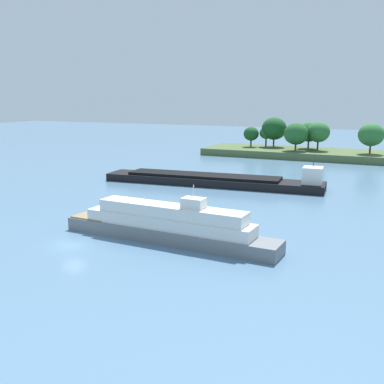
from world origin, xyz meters
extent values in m
plane|color=slate|center=(0.00, 0.00, 0.00)|extent=(400.00, 400.00, 0.00)
cube|color=#4C6038|center=(6.32, 84.85, 0.93)|extent=(51.63, 17.37, 1.86)
cylinder|color=#513823|center=(-8.24, 86.00, 2.84)|extent=(0.44, 0.44, 1.96)
ellipsoid|color=#194C23|center=(-8.24, 86.00, 5.53)|extent=(4.28, 4.28, 3.85)
cylinder|color=#513823|center=(-4.49, 88.12, 3.06)|extent=(0.44, 0.44, 2.40)
ellipsoid|color=#2D6B33|center=(-4.49, 88.12, 5.77)|extent=(3.78, 3.78, 3.40)
cylinder|color=#513823|center=(-2.38, 88.58, 3.04)|extent=(0.44, 0.44, 2.36)
ellipsoid|color=#194C23|center=(-2.38, 88.58, 7.00)|extent=(6.95, 6.95, 6.25)
cylinder|color=#513823|center=(5.42, 81.46, 2.83)|extent=(0.44, 0.44, 1.95)
ellipsoid|color=#235B28|center=(5.42, 81.46, 6.32)|extent=(6.30, 6.30, 5.67)
cylinder|color=#513823|center=(7.36, 88.48, 2.94)|extent=(0.44, 0.44, 2.16)
ellipsoid|color=#235B28|center=(7.36, 88.48, 6.34)|extent=(5.80, 5.80, 5.22)
cylinder|color=#513823|center=(10.56, 84.47, 3.11)|extent=(0.44, 0.44, 2.51)
ellipsoid|color=#2D6B33|center=(10.56, 84.47, 6.72)|extent=(5.88, 5.88, 5.29)
cylinder|color=#513823|center=(23.58, 82.62, 2.99)|extent=(0.44, 0.44, 2.27)
ellipsoid|color=#2D6B33|center=(23.58, 82.62, 6.62)|extent=(6.21, 6.21, 5.59)
cube|color=slate|center=(8.61, 5.53, 0.74)|extent=(25.63, 4.49, 1.48)
cube|color=white|center=(8.61, 5.53, 2.13)|extent=(20.00, 3.76, 1.30)
cube|color=white|center=(9.01, 5.52, 3.43)|extent=(17.44, 3.24, 1.30)
cube|color=white|center=(11.80, 5.42, 4.63)|extent=(2.45, 1.71, 1.10)
cube|color=#937551|center=(-1.59, 5.88, 1.56)|extent=(4.70, 3.41, 0.16)
cylinder|color=silver|center=(11.80, 5.42, 5.88)|extent=(0.10, 0.10, 1.40)
cube|color=black|center=(0.20, 37.48, 0.70)|extent=(40.27, 9.82, 1.39)
cube|color=black|center=(-1.30, 37.33, 1.64)|extent=(28.28, 7.77, 0.50)
cube|color=white|center=(17.85, 39.19, 2.79)|extent=(3.50, 3.59, 2.80)
cylinder|color=#333338|center=(17.85, 39.19, 5.09)|extent=(0.12, 0.12, 1.80)
cube|color=black|center=(-19.25, 35.59, 0.77)|extent=(1.33, 4.56, 1.25)
camera|label=1|loc=(31.44, -36.22, 15.48)|focal=42.07mm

